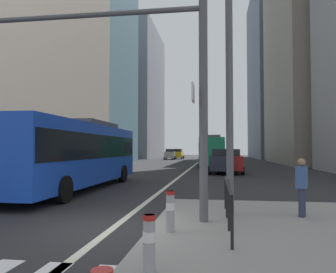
{
  "coord_description": "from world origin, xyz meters",
  "views": [
    {
      "loc": [
        2.51,
        -7.75,
        1.96
      ],
      "look_at": [
        -2.47,
        26.39,
        3.27
      ],
      "focal_mm": 34.89,
      "sensor_mm": 36.0,
      "label": 1
    }
  ],
  "objects_px": {
    "car_receding_near": "(229,161)",
    "bollard_left": "(149,240)",
    "city_bus_red_distant": "(213,150)",
    "car_receding_far": "(222,161)",
    "pedestrian_waiting": "(302,185)",
    "street_lamp_post": "(229,30)",
    "city_bus_blue_oncoming": "(77,151)",
    "car_oncoming_mid": "(178,154)",
    "bollard_right": "(170,209)",
    "city_bus_red_receding": "(212,150)",
    "traffic_signal_gantry": "(123,66)",
    "car_oncoming_far": "(170,154)"
  },
  "relations": [
    {
      "from": "car_receding_far",
      "to": "car_oncoming_far",
      "type": "bearing_deg",
      "value": 104.6
    },
    {
      "from": "car_receding_near",
      "to": "car_receding_far",
      "type": "bearing_deg",
      "value": -139.31
    },
    {
      "from": "street_lamp_post",
      "to": "city_bus_red_receding",
      "type": "bearing_deg",
      "value": 91.62
    },
    {
      "from": "bollard_left",
      "to": "pedestrian_waiting",
      "type": "distance_m",
      "value": 5.52
    },
    {
      "from": "bollard_left",
      "to": "pedestrian_waiting",
      "type": "relative_size",
      "value": 0.54
    },
    {
      "from": "car_oncoming_mid",
      "to": "bollard_right",
      "type": "xyz_separation_m",
      "value": [
        6.23,
        -55.88,
        -0.35
      ]
    },
    {
      "from": "street_lamp_post",
      "to": "pedestrian_waiting",
      "type": "relative_size",
      "value": 5.15
    },
    {
      "from": "city_bus_red_receding",
      "to": "traffic_signal_gantry",
      "type": "height_order",
      "value": "traffic_signal_gantry"
    },
    {
      "from": "city_bus_red_receding",
      "to": "car_receding_far",
      "type": "height_order",
      "value": "city_bus_red_receding"
    },
    {
      "from": "car_oncoming_mid",
      "to": "bollard_right",
      "type": "distance_m",
      "value": 56.22
    },
    {
      "from": "city_bus_blue_oncoming",
      "to": "bollard_left",
      "type": "relative_size",
      "value": 13.95
    },
    {
      "from": "car_receding_far",
      "to": "bollard_right",
      "type": "relative_size",
      "value": 4.93
    },
    {
      "from": "pedestrian_waiting",
      "to": "car_receding_near",
      "type": "bearing_deg",
      "value": 94.06
    },
    {
      "from": "car_receding_near",
      "to": "car_oncoming_mid",
      "type": "bearing_deg",
      "value": 102.78
    },
    {
      "from": "car_receding_near",
      "to": "bollard_left",
      "type": "bearing_deg",
      "value": -95.29
    },
    {
      "from": "city_bus_red_distant",
      "to": "pedestrian_waiting",
      "type": "distance_m",
      "value": 46.55
    },
    {
      "from": "city_bus_red_receding",
      "to": "bollard_left",
      "type": "xyz_separation_m",
      "value": [
        -0.57,
        -32.5,
        -1.22
      ]
    },
    {
      "from": "traffic_signal_gantry",
      "to": "car_receding_near",
      "type": "bearing_deg",
      "value": 79.33
    },
    {
      "from": "city_bus_red_distant",
      "to": "car_receding_far",
      "type": "bearing_deg",
      "value": -88.16
    },
    {
      "from": "traffic_signal_gantry",
      "to": "bollard_right",
      "type": "relative_size",
      "value": 7.11
    },
    {
      "from": "city_bus_blue_oncoming",
      "to": "bollard_left",
      "type": "xyz_separation_m",
      "value": [
        5.63,
        -10.12,
        -1.22
      ]
    },
    {
      "from": "car_oncoming_far",
      "to": "bollard_right",
      "type": "relative_size",
      "value": 4.72
    },
    {
      "from": "traffic_signal_gantry",
      "to": "street_lamp_post",
      "type": "height_order",
      "value": "street_lamp_post"
    },
    {
      "from": "city_bus_blue_oncoming",
      "to": "bollard_left",
      "type": "distance_m",
      "value": 11.64
    },
    {
      "from": "city_bus_blue_oncoming",
      "to": "car_oncoming_mid",
      "type": "bearing_deg",
      "value": 90.73
    },
    {
      "from": "car_receding_near",
      "to": "traffic_signal_gantry",
      "type": "bearing_deg",
      "value": -100.67
    },
    {
      "from": "car_oncoming_mid",
      "to": "traffic_signal_gantry",
      "type": "height_order",
      "value": "traffic_signal_gantry"
    },
    {
      "from": "bollard_right",
      "to": "city_bus_blue_oncoming",
      "type": "bearing_deg",
      "value": 125.9
    },
    {
      "from": "city_bus_blue_oncoming",
      "to": "street_lamp_post",
      "type": "relative_size",
      "value": 1.47
    },
    {
      "from": "city_bus_red_distant",
      "to": "car_oncoming_far",
      "type": "relative_size",
      "value": 2.63
    },
    {
      "from": "city_bus_red_receding",
      "to": "pedestrian_waiting",
      "type": "relative_size",
      "value": 7.23
    },
    {
      "from": "bollard_right",
      "to": "car_receding_near",
      "type": "bearing_deg",
      "value": 84.03
    },
    {
      "from": "city_bus_red_receding",
      "to": "pedestrian_waiting",
      "type": "distance_m",
      "value": 28.2
    },
    {
      "from": "city_bus_blue_oncoming",
      "to": "car_receding_near",
      "type": "height_order",
      "value": "city_bus_blue_oncoming"
    },
    {
      "from": "city_bus_red_receding",
      "to": "street_lamp_post",
      "type": "relative_size",
      "value": 1.4
    },
    {
      "from": "city_bus_red_receding",
      "to": "bollard_left",
      "type": "height_order",
      "value": "city_bus_red_receding"
    },
    {
      "from": "car_oncoming_mid",
      "to": "traffic_signal_gantry",
      "type": "relative_size",
      "value": 0.68
    },
    {
      "from": "city_bus_red_distant",
      "to": "traffic_signal_gantry",
      "type": "xyz_separation_m",
      "value": [
        -1.95,
        -47.44,
        2.28
      ]
    },
    {
      "from": "street_lamp_post",
      "to": "car_receding_near",
      "type": "bearing_deg",
      "value": 87.84
    },
    {
      "from": "street_lamp_post",
      "to": "bollard_left",
      "type": "relative_size",
      "value": 9.51
    },
    {
      "from": "bollard_right",
      "to": "city_bus_red_receding",
      "type": "bearing_deg",
      "value": 88.9
    },
    {
      "from": "city_bus_blue_oncoming",
      "to": "bollard_right",
      "type": "distance_m",
      "value": 9.65
    },
    {
      "from": "pedestrian_waiting",
      "to": "car_oncoming_mid",
      "type": "bearing_deg",
      "value": 100.01
    },
    {
      "from": "city_bus_red_receding",
      "to": "street_lamp_post",
      "type": "xyz_separation_m",
      "value": [
        0.8,
        -28.08,
        3.45
      ]
    },
    {
      "from": "car_receding_near",
      "to": "bollard_left",
      "type": "distance_m",
      "value": 21.91
    },
    {
      "from": "car_receding_near",
      "to": "city_bus_red_receding",
      "type": "bearing_deg",
      "value": 97.74
    },
    {
      "from": "traffic_signal_gantry",
      "to": "city_bus_red_distant",
      "type": "bearing_deg",
      "value": 87.65
    },
    {
      "from": "city_bus_red_distant",
      "to": "street_lamp_post",
      "type": "xyz_separation_m",
      "value": [
        0.85,
        -46.49,
        3.45
      ]
    },
    {
      "from": "traffic_signal_gantry",
      "to": "city_bus_red_receding",
      "type": "bearing_deg",
      "value": 86.06
    },
    {
      "from": "city_bus_red_distant",
      "to": "car_receding_far",
      "type": "xyz_separation_m",
      "value": [
        0.95,
        -29.57,
        -0.85
      ]
    }
  ]
}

